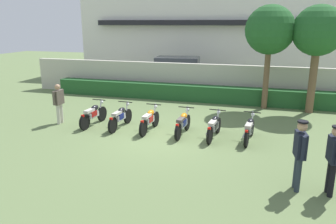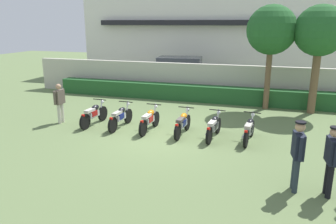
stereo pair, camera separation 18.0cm
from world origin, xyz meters
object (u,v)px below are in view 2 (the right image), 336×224
(officer_0, at_px, (298,150))
(officer_1, at_px, (332,156))
(motorcycle_in_row_2, at_px, (149,120))
(motorcycle_in_row_4, at_px, (214,127))
(motorcycle_in_row_0, at_px, (94,114))
(motorcycle_in_row_5, at_px, (249,129))
(motorcycle_in_row_1, at_px, (121,117))
(tree_far_side, at_px, (320,32))
(tree_near_inspector, at_px, (272,31))
(inspector_person, at_px, (60,100))
(motorcycle_in_row_3, at_px, (183,123))
(parked_car, at_px, (182,72))

(officer_0, xyz_separation_m, officer_1, (0.74, -0.04, -0.04))
(motorcycle_in_row_2, relative_size, motorcycle_in_row_4, 1.02)
(motorcycle_in_row_4, bearing_deg, motorcycle_in_row_0, 93.18)
(motorcycle_in_row_5, bearing_deg, motorcycle_in_row_2, 94.87)
(officer_0, bearing_deg, motorcycle_in_row_1, -34.58)
(motorcycle_in_row_2, bearing_deg, motorcycle_in_row_0, 90.69)
(tree_far_side, distance_m, motorcycle_in_row_0, 10.18)
(tree_near_inspector, height_order, motorcycle_in_row_2, tree_near_inspector)
(tree_near_inspector, distance_m, officer_1, 8.65)
(inspector_person, xyz_separation_m, officer_1, (9.56, -3.20, 0.07))
(tree_near_inspector, xyz_separation_m, motorcycle_in_row_3, (-2.84, -4.88, -3.20))
(tree_near_inspector, bearing_deg, inspector_person, -148.51)
(tree_far_side, height_order, motorcycle_in_row_2, tree_far_side)
(officer_1, bearing_deg, motorcycle_in_row_1, -31.26)
(motorcycle_in_row_5, bearing_deg, inspector_person, 95.88)
(parked_car, distance_m, inspector_person, 9.52)
(motorcycle_in_row_2, xyz_separation_m, motorcycle_in_row_3, (1.31, -0.06, -0.00))
(motorcycle_in_row_2, distance_m, officer_0, 5.97)
(tree_near_inspector, height_order, officer_0, tree_near_inspector)
(motorcycle_in_row_2, relative_size, officer_1, 1.08)
(tree_near_inspector, height_order, motorcycle_in_row_5, tree_near_inspector)
(tree_near_inspector, bearing_deg, officer_1, -79.04)
(motorcycle_in_row_0, bearing_deg, motorcycle_in_row_5, -87.48)
(tree_near_inspector, bearing_deg, motorcycle_in_row_2, -130.72)
(parked_car, height_order, inspector_person, parked_car)
(motorcycle_in_row_1, bearing_deg, officer_1, -113.16)
(tree_near_inspector, distance_m, officer_0, 8.50)
(motorcycle_in_row_3, distance_m, motorcycle_in_row_4, 1.15)
(officer_0, bearing_deg, motorcycle_in_row_0, -30.76)
(tree_far_side, bearing_deg, parked_car, 148.66)
(tree_far_side, xyz_separation_m, motorcycle_in_row_1, (-7.37, -4.57, -3.15))
(parked_car, bearing_deg, motorcycle_in_row_1, -96.70)
(motorcycle_in_row_4, distance_m, inspector_person, 6.33)
(motorcycle_in_row_5, height_order, officer_1, officer_1)
(tree_far_side, xyz_separation_m, motorcycle_in_row_4, (-3.69, -4.72, -3.16))
(tree_far_side, height_order, officer_0, tree_far_side)
(motorcycle_in_row_1, height_order, inspector_person, inspector_person)
(tree_far_side, bearing_deg, motorcycle_in_row_4, -127.98)
(motorcycle_in_row_2, relative_size, inspector_person, 1.14)
(motorcycle_in_row_0, height_order, motorcycle_in_row_3, motorcycle_in_row_0)
(motorcycle_in_row_5, bearing_deg, motorcycle_in_row_4, 98.09)
(motorcycle_in_row_3, bearing_deg, motorcycle_in_row_2, 89.59)
(motorcycle_in_row_4, height_order, motorcycle_in_row_5, motorcycle_in_row_4)
(motorcycle_in_row_0, height_order, motorcycle_in_row_2, motorcycle_in_row_0)
(motorcycle_in_row_2, height_order, motorcycle_in_row_5, motorcycle_in_row_2)
(tree_far_side, bearing_deg, motorcycle_in_row_5, -117.83)
(motorcycle_in_row_2, xyz_separation_m, motorcycle_in_row_4, (2.46, -0.10, -0.00))
(motorcycle_in_row_3, xyz_separation_m, officer_0, (3.67, -3.18, 0.62))
(motorcycle_in_row_2, bearing_deg, motorcycle_in_row_4, -90.20)
(tree_far_side, bearing_deg, motorcycle_in_row_2, -143.09)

